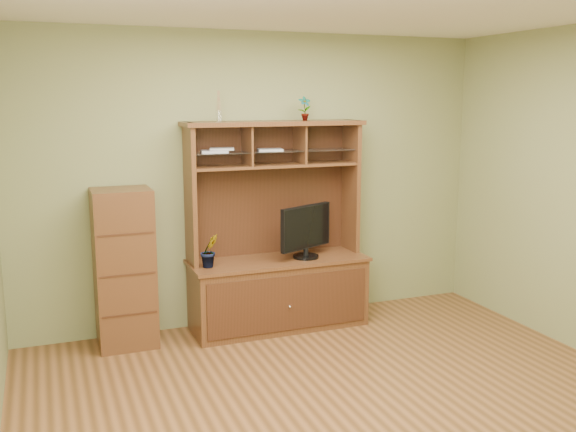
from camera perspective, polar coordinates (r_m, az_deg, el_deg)
room at (r=4.19m, az=6.11°, el=0.00°), size 4.54×4.04×2.74m
media_hutch at (r=5.95m, az=-0.95°, el=-4.95°), size 1.66×0.61×1.90m
monitor at (r=5.88m, az=1.61°, el=-1.28°), size 0.58×0.30×0.49m
orchid_plant at (r=5.62m, az=-6.99°, el=-3.07°), size 0.19×0.16×0.29m
top_plant at (r=5.92m, az=1.49°, el=9.54°), size 0.12×0.09×0.22m
reed_diffuser at (r=5.66m, az=-6.17°, el=9.39°), size 0.05×0.05×0.27m
magazines at (r=5.71m, az=-4.73°, el=5.86°), size 0.77×0.21×0.04m
side_cabinet at (r=5.63m, az=-14.34°, el=-4.52°), size 0.49×0.44×1.36m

